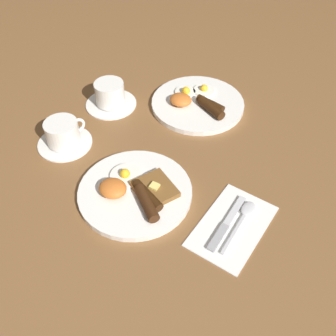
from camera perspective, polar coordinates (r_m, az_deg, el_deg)
name	(u,v)px	position (r m, az deg, el deg)	size (l,w,h in m)	color
ground_plane	(135,194)	(0.92, -4.76, -3.82)	(3.00, 3.00, 0.00)	brown
breakfast_plate_near	(135,192)	(0.91, -4.74, -3.43)	(0.27, 0.27, 0.04)	white
breakfast_plate_far	(197,103)	(1.16, 4.27, 9.39)	(0.27, 0.27, 0.04)	white
teacup_near	(63,135)	(1.06, -14.95, 4.69)	(0.14, 0.14, 0.07)	white
teacup_far	(110,96)	(1.17, -8.38, 10.36)	(0.15, 0.15, 0.07)	white
napkin	(232,226)	(0.87, 9.31, -8.28)	(0.13, 0.21, 0.01)	white
knife	(225,225)	(0.87, 8.34, -8.25)	(0.02, 0.17, 0.01)	silver
spoon	(245,214)	(0.89, 11.11, -6.59)	(0.03, 0.16, 0.01)	silver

